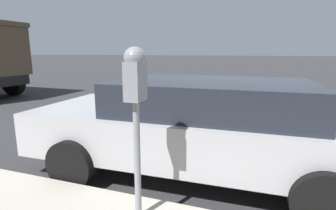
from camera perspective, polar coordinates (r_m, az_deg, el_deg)
ground_plane at (r=4.91m, az=14.03°, el=-9.32°), size 220.00×220.00×0.00m
parking_meter at (r=2.31m, az=-7.07°, el=3.13°), size 0.21×0.19×1.61m
car_silver at (r=3.68m, az=6.99°, el=-4.18°), size 2.10×4.63×1.34m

